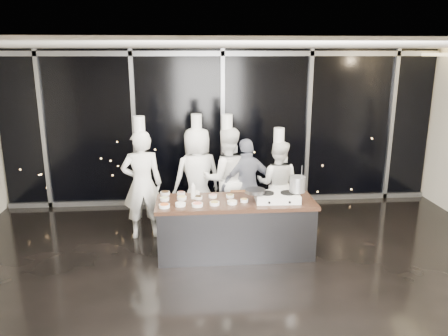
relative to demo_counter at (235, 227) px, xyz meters
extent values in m
plane|color=black|center=(0.00, -0.90, -0.45)|extent=(9.00, 9.00, 0.00)
cube|color=beige|center=(0.00, 2.60, 1.15)|extent=(9.00, 0.02, 3.20)
cube|color=white|center=(0.00, -0.90, 2.75)|extent=(9.00, 7.00, 0.02)
cube|color=black|center=(0.00, 2.54, 1.15)|extent=(8.90, 0.04, 3.18)
cube|color=gray|center=(0.00, 2.49, 2.65)|extent=(8.90, 0.08, 0.10)
cube|color=gray|center=(0.00, 2.49, -0.40)|extent=(8.90, 0.08, 0.10)
cube|color=gray|center=(-3.60, 2.49, 1.15)|extent=(0.08, 0.08, 3.20)
cube|color=gray|center=(-1.80, 2.49, 1.15)|extent=(0.08, 0.08, 3.20)
cube|color=gray|center=(0.00, 2.49, 1.15)|extent=(0.08, 0.08, 3.20)
cube|color=gray|center=(1.80, 2.49, 1.15)|extent=(0.08, 0.08, 3.20)
cube|color=gray|center=(3.60, 2.49, 1.15)|extent=(0.08, 0.08, 3.20)
cube|color=#323237|center=(0.00, 0.00, -0.03)|extent=(2.40, 0.80, 0.84)
cube|color=#452A1D|center=(0.00, 0.00, 0.42)|extent=(2.46, 0.86, 0.06)
cube|color=white|center=(0.64, -0.08, 0.51)|extent=(0.69, 0.44, 0.12)
cylinder|color=black|center=(0.47, -0.07, 0.58)|extent=(0.24, 0.24, 0.02)
cylinder|color=black|center=(0.80, -0.09, 0.58)|extent=(0.24, 0.24, 0.02)
cylinder|color=black|center=(0.48, -0.29, 0.50)|extent=(0.04, 0.02, 0.04)
cylinder|color=black|center=(0.79, -0.30, 0.50)|extent=(0.04, 0.02, 0.04)
cylinder|color=slate|center=(0.30, -0.06, 0.61)|extent=(0.32, 0.32, 0.05)
cube|color=#4C2B14|center=(0.03, -0.05, 0.62)|extent=(0.23, 0.04, 0.02)
cylinder|color=#B5B6B8|center=(0.95, -0.08, 0.71)|extent=(0.25, 0.25, 0.24)
cylinder|color=white|center=(-1.09, -0.23, 0.47)|extent=(0.16, 0.16, 0.04)
cylinder|color=#D65D23|center=(-1.09, -0.23, 0.49)|extent=(0.13, 0.13, 0.01)
cylinder|color=white|center=(-1.10, 0.10, 0.47)|extent=(0.14, 0.14, 0.04)
cylinder|color=#B9BE86|center=(-1.10, 0.10, 0.49)|extent=(0.12, 0.12, 0.01)
cylinder|color=white|center=(-1.10, 0.38, 0.47)|extent=(0.15, 0.15, 0.04)
cylinder|color=#33200F|center=(-1.10, 0.38, 0.49)|extent=(0.13, 0.13, 0.01)
cylinder|color=white|center=(-0.85, -0.18, 0.47)|extent=(0.16, 0.16, 0.04)
cylinder|color=white|center=(-0.85, -0.18, 0.49)|extent=(0.13, 0.13, 0.01)
cylinder|color=white|center=(-0.83, 0.12, 0.47)|extent=(0.15, 0.15, 0.04)
cylinder|color=#D9C16C|center=(-0.83, 0.12, 0.49)|extent=(0.12, 0.12, 0.01)
cylinder|color=white|center=(-0.85, 0.35, 0.47)|extent=(0.13, 0.13, 0.04)
cylinder|color=#965A4B|center=(-0.85, 0.35, 0.49)|extent=(0.10, 0.10, 0.01)
cylinder|color=white|center=(-0.60, -0.21, 0.47)|extent=(0.17, 0.17, 0.04)
cylinder|color=#DA6F5A|center=(-0.60, -0.21, 0.49)|extent=(0.14, 0.14, 0.01)
cylinder|color=white|center=(-0.57, 0.11, 0.47)|extent=(0.13, 0.13, 0.04)
cylinder|color=black|center=(-0.57, 0.11, 0.49)|extent=(0.10, 0.10, 0.01)
cylinder|color=white|center=(-0.61, 0.34, 0.47)|extent=(0.14, 0.14, 0.04)
cylinder|color=white|center=(-0.61, 0.34, 0.49)|extent=(0.12, 0.12, 0.01)
cylinder|color=white|center=(-0.34, -0.18, 0.47)|extent=(0.15, 0.15, 0.04)
cylinder|color=#AC9244|center=(-0.34, -0.18, 0.49)|extent=(0.12, 0.12, 0.01)
cylinder|color=white|center=(-0.34, 0.17, 0.47)|extent=(0.13, 0.13, 0.04)
cylinder|color=tan|center=(-0.34, 0.17, 0.49)|extent=(0.11, 0.11, 0.01)
cylinder|color=white|center=(-0.07, -0.15, 0.47)|extent=(0.15, 0.15, 0.04)
cylinder|color=#F2E2C0|center=(-0.07, -0.15, 0.49)|extent=(0.13, 0.13, 0.01)
cylinder|color=white|center=(-0.07, 0.15, 0.47)|extent=(0.13, 0.13, 0.04)
cylinder|color=olive|center=(-0.07, 0.15, 0.49)|extent=(0.10, 0.10, 0.01)
cylinder|color=white|center=(0.13, -0.08, 0.47)|extent=(0.12, 0.12, 0.04)
cylinder|color=#F5B951|center=(0.13, -0.08, 0.49)|extent=(0.10, 0.10, 0.01)
cylinder|color=white|center=(-0.65, 0.15, 0.55)|extent=(0.07, 0.07, 0.20)
cone|color=white|center=(-0.65, 0.15, 0.68)|extent=(0.06, 0.06, 0.07)
imported|color=white|center=(-1.51, 0.82, 0.49)|extent=(0.74, 0.54, 1.88)
cylinder|color=white|center=(-1.51, 0.82, 1.53)|extent=(0.21, 0.21, 0.26)
imported|color=white|center=(-0.56, 1.26, 0.47)|extent=(1.05, 0.88, 1.85)
cylinder|color=white|center=(-0.56, 1.26, 1.49)|extent=(0.25, 0.25, 0.26)
imported|color=white|center=(-0.03, 1.10, 0.48)|extent=(0.97, 0.79, 1.86)
cylinder|color=white|center=(-0.03, 1.10, 1.51)|extent=(0.21, 0.21, 0.26)
imported|color=#151D3A|center=(0.31, 0.99, 0.39)|extent=(1.06, 0.70, 1.68)
imported|color=white|center=(0.89, 1.13, 0.35)|extent=(0.94, 0.84, 1.60)
cylinder|color=white|center=(0.89, 1.13, 1.25)|extent=(0.24, 0.24, 0.26)
camera|label=1|loc=(-0.71, -6.38, 2.68)|focal=35.00mm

